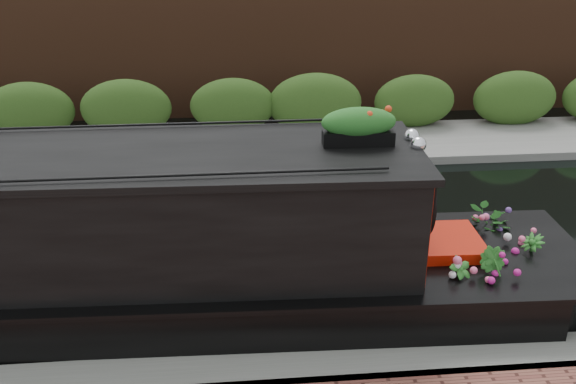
{
  "coord_description": "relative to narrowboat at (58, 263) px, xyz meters",
  "views": [
    {
      "loc": [
        0.12,
        -8.89,
        4.82
      ],
      "look_at": [
        0.88,
        -0.6,
        1.12
      ],
      "focal_mm": 40.0,
      "sensor_mm": 36.0,
      "label": 1
    }
  ],
  "objects": [
    {
      "name": "ground",
      "position": [
        2.04,
        1.9,
        -0.87
      ],
      "size": [
        80.0,
        80.0,
        0.0
      ],
      "primitive_type": "plane",
      "color": "black",
      "rests_on": "ground"
    },
    {
      "name": "far_bank_path",
      "position": [
        2.04,
        6.1,
        -0.87
      ],
      "size": [
        40.0,
        2.4,
        0.34
      ],
      "primitive_type": "cube",
      "color": "slate",
      "rests_on": "ground"
    },
    {
      "name": "far_hedge",
      "position": [
        2.04,
        7.0,
        -0.87
      ],
      "size": [
        40.0,
        1.1,
        2.8
      ],
      "primitive_type": "cube",
      "color": "#30531B",
      "rests_on": "ground"
    },
    {
      "name": "far_brick_wall",
      "position": [
        2.04,
        9.1,
        -0.87
      ],
      "size": [
        40.0,
        1.0,
        8.0
      ],
      "primitive_type": "cube",
      "color": "#4C2B19",
      "rests_on": "ground"
    },
    {
      "name": "narrowboat",
      "position": [
        0.0,
        0.0,
        0.0
      ],
      "size": [
        12.58,
        2.57,
        2.96
      ],
      "rotation": [
        0.0,
        0.0,
        -0.03
      ],
      "color": "black",
      "rests_on": "ground"
    }
  ]
}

